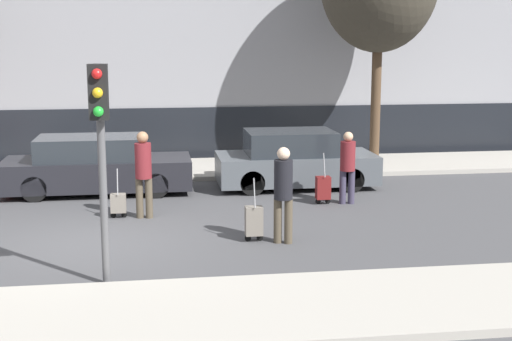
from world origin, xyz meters
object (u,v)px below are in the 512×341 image
Objects in this scene: trolley_right at (323,188)px; parked_car_2 at (294,161)px; pedestrian_center at (283,189)px; trolley_center at (254,221)px; traffic_light at (100,130)px; pedestrian_left at (143,169)px; trolley_left at (118,203)px; parked_car_1 at (96,167)px; pedestrian_right at (348,163)px.

parked_car_2 is at bearing 98.05° from trolley_right.
parked_car_2 is 2.00m from trolley_right.
pedestrian_center reaches higher than trolley_center.
trolley_center is at bearing 39.43° from traffic_light.
pedestrian_left is 0.92m from trolley_left.
trolley_left is at bearing -172.43° from trolley_right.
trolley_left is (-0.54, 0.09, -0.74)m from pedestrian_left.
pedestrian_left is at bearing -65.98° from parked_car_1.
pedestrian_center is at bearing -52.84° from parked_car_1.
parked_car_1 is at bearing 124.27° from trolley_center.
trolley_center is 1.02× the size of trolley_right.
pedestrian_center is at bearing -37.35° from trolley_left.
parked_car_2 is at bearing 70.11° from trolley_center.
trolley_center is at bearing -39.95° from trolley_left.
trolley_center is 3.89m from traffic_light.
pedestrian_right reaches higher than trolley_center.
parked_car_2 reaches higher than trolley_right.
traffic_light reaches higher than parked_car_1.
parked_car_2 is at bearing 97.69° from pedestrian_center.
pedestrian_left is at bearing -144.56° from parked_car_2.
parked_car_1 is 3.82× the size of trolley_right.
parked_car_2 is at bearing 116.82° from pedestrian_right.
parked_car_2 is 3.78× the size of trolley_left.
pedestrian_left is (1.18, -2.65, 0.40)m from parked_car_1.
pedestrian_right is (4.55, 0.66, -0.11)m from pedestrian_left.
pedestrian_left reaches higher than trolley_right.
pedestrian_center is at bearing -31.71° from pedestrian_left.
pedestrian_center is at bearing -103.64° from parked_car_2.
pedestrian_center is (2.54, -2.26, -0.03)m from pedestrian_left.
parked_car_2 is 3.37× the size of trolley_right.
pedestrian_center reaches higher than pedestrian_right.
pedestrian_left reaches higher than pedestrian_right.
pedestrian_left is at bearing -167.42° from pedestrian_right.
trolley_right is (5.19, -1.95, -0.28)m from parked_car_1.
parked_car_2 reaches higher than trolley_center.
pedestrian_right reaches higher than parked_car_1.
trolley_right is at bearing 19.81° from pedestrian_left.
traffic_light is (-4.55, -4.87, 2.03)m from trolley_right.
parked_car_2 reaches higher than parked_car_1.
pedestrian_left is 1.02× the size of pedestrian_center.
parked_car_2 is 4.59m from pedestrian_left.
pedestrian_center is (3.72, -4.91, 0.37)m from parked_car_1.
trolley_right reaches higher than trolley_left.
parked_car_1 is at bearing 123.95° from pedestrian_left.
trolley_center is 0.73× the size of pedestrian_right.
trolley_center is at bearing -125.72° from trolley_right.
pedestrian_center is 0.84m from trolley_center.
traffic_light is (-3.08, -1.91, 1.39)m from pedestrian_center.
trolley_left is 0.59× the size of pedestrian_center.
parked_car_2 is 2.40× the size of pedestrian_right.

